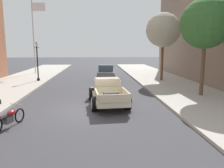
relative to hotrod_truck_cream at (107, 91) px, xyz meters
name	(u,v)px	position (x,y,z in m)	size (l,w,h in m)	color
ground_plane	(89,111)	(-1.08, -1.59, -0.75)	(140.00, 140.00, 0.00)	#3D3D42
sidewalk_right	(216,107)	(6.17, -1.59, -0.68)	(5.50, 64.00, 0.15)	#B7B2A8
hotrod_truck_cream	(107,91)	(0.00, 0.00, 0.00)	(2.46, 5.04, 1.58)	beige
motorcycle_parked	(9,118)	(-4.42, -3.96, -0.31)	(0.82, 2.05, 0.93)	black
car_background_grey	(106,73)	(0.37, 10.09, 0.01)	(2.06, 4.39, 1.65)	slate
street_lamp_far	(37,58)	(-6.51, 9.06, 1.63)	(0.50, 0.32, 3.85)	black
flagpole	(35,29)	(-8.42, 15.93, 5.02)	(1.74, 0.16, 9.16)	#B2B2B7
street_tree_nearest	(206,24)	(6.62, 1.24, 4.23)	(3.35, 3.35, 6.53)	brown
street_tree_second	(163,30)	(5.98, 8.49, 4.39)	(3.38, 3.38, 6.70)	brown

